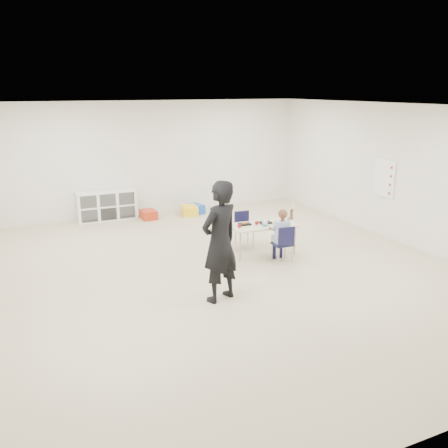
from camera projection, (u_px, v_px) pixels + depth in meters
name	position (u px, v px, depth m)	size (l,w,h in m)	color
room	(225.00, 193.00, 7.88)	(9.00, 9.02, 2.80)	beige
table	(262.00, 239.00, 9.12)	(1.30, 0.71, 0.58)	beige
chair_near	(282.00, 243.00, 8.67)	(0.34, 0.31, 0.69)	black
chair_far	(244.00, 229.00, 9.53)	(0.34, 0.31, 0.69)	black
child	(283.00, 233.00, 8.62)	(0.46, 0.46, 1.09)	#9DB5D5
lunch_tray_near	(266.00, 222.00, 9.11)	(0.22, 0.16, 0.03)	black
lunch_tray_far	(245.00, 224.00, 9.01)	(0.22, 0.16, 0.03)	black
milk_carton	(265.00, 224.00, 8.90)	(0.07, 0.07, 0.10)	white
bread_roll	(277.00, 223.00, 9.00)	(0.09, 0.09, 0.07)	#B38F49
apple_near	(257.00, 223.00, 9.02)	(0.07, 0.07, 0.07)	maroon
apple_far	(239.00, 226.00, 8.82)	(0.07, 0.07, 0.07)	maroon
cubby_shelf	(107.00, 205.00, 11.45)	(1.40, 0.40, 0.70)	white
rules_poster	(384.00, 178.00, 10.02)	(0.02, 0.60, 0.80)	white
adult	(220.00, 242.00, 6.93)	(0.67, 0.44, 1.83)	black
bin_red	(148.00, 215.00, 11.57)	(0.34, 0.44, 0.22)	#B32C11
bin_yellow	(189.00, 210.00, 11.94)	(0.37, 0.48, 0.23)	yellow
bin_blue	(195.00, 209.00, 12.10)	(0.36, 0.46, 0.23)	blue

